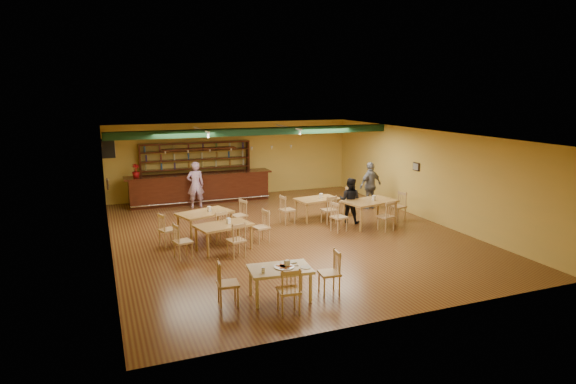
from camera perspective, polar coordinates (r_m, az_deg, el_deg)
name	(u,v)px	position (r m, az deg, el deg)	size (l,w,h in m)	color
floor	(286,234)	(14.89, -0.19, -4.86)	(12.00, 12.00, 0.00)	#502916
ceiling_beam	(257,132)	(16.96, -3.66, 7.05)	(10.00, 0.30, 0.25)	black
track_rail_left	(201,130)	(17.08, -10.09, 7.16)	(0.05, 2.50, 0.05)	silver
track_rail_right	(288,127)	(17.99, 0.03, 7.57)	(0.05, 2.50, 0.05)	silver
ac_unit	(108,148)	(17.60, -20.20, 4.82)	(0.34, 0.70, 0.48)	silver
picture_left	(107,184)	(14.52, -20.32, 0.87)	(0.04, 0.34, 0.28)	black
picture_right	(416,167)	(17.31, 14.72, 2.88)	(0.04, 0.34, 0.28)	black
bar_counter	(200,188)	(19.15, -10.21, 0.46)	(5.57, 0.85, 1.13)	#34120A
back_bar_hutch	(196,171)	(19.66, -10.63, 2.44)	(4.31, 0.40, 2.28)	#34120A
poinsettia	(136,171)	(18.71, -17.32, 2.38)	(0.28, 0.28, 0.50)	#9C0E10
dining_table_a	(205,225)	(14.64, -9.62, -3.77)	(1.52, 0.91, 0.76)	olive
dining_table_b	(317,209)	(16.51, 3.42, -1.94)	(1.42, 0.85, 0.71)	olive
dining_table_c	(224,237)	(13.40, -7.48, -5.25)	(1.45, 0.87, 0.73)	olive
dining_table_d	(370,213)	(15.90, 9.50, -2.42)	(1.63, 0.98, 0.82)	olive
near_table	(280,283)	(10.31, -0.94, -10.60)	(1.27, 0.82, 0.68)	beige
pizza_tray	(284,267)	(10.21, -0.46, -8.72)	(0.40, 0.40, 0.01)	silver
parmesan_shaker	(263,270)	(9.92, -2.90, -9.08)	(0.07, 0.07, 0.11)	#EAE5C6
napkin_stack	(291,262)	(10.44, 0.35, -8.20)	(0.20, 0.15, 0.03)	white
pizza_server	(289,265)	(10.29, 0.16, -8.50)	(0.32, 0.09, 0.00)	silver
side_plate	(306,267)	(10.20, 2.08, -8.77)	(0.22, 0.22, 0.01)	white
patron_bar	(196,185)	(18.24, -10.73, 0.83)	(0.63, 0.41, 1.73)	#9B51B1
patron_right_a	(350,200)	(16.08, 7.22, -0.97)	(0.72, 0.56, 1.48)	black
patron_right_b	(370,185)	(18.08, 9.58, 0.77)	(1.01, 0.42, 1.72)	slate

